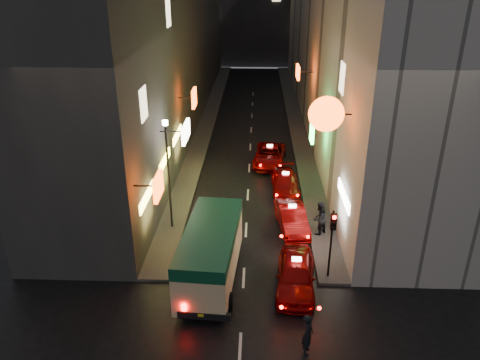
# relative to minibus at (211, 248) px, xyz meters

# --- Properties ---
(building_left) EXTENTS (7.57, 52.00, 18.00)m
(building_left) POSITION_rel_minibus_xyz_m (-6.48, 25.71, 7.25)
(building_left) COLOR #3C3937
(building_left) RESTS_ON ground
(building_right) EXTENTS (8.05, 52.00, 18.00)m
(building_right) POSITION_rel_minibus_xyz_m (9.52, 25.71, 7.25)
(building_right) COLOR #B2ACA3
(building_right) RESTS_ON ground
(sidewalk_left) EXTENTS (1.50, 52.00, 0.15)m
(sidewalk_left) POSITION_rel_minibus_xyz_m (-2.73, 25.72, -1.68)
(sidewalk_left) COLOR #4E4B48
(sidewalk_left) RESTS_ON ground
(sidewalk_right) EXTENTS (1.50, 52.00, 0.15)m
(sidewalk_right) POSITION_rel_minibus_xyz_m (5.77, 25.72, -1.68)
(sidewalk_right) COLOR #4E4B48
(sidewalk_right) RESTS_ON ground
(minibus) EXTENTS (2.70, 6.59, 2.78)m
(minibus) POSITION_rel_minibus_xyz_m (0.00, 0.00, 0.00)
(minibus) COLOR beige
(minibus) RESTS_ON ground
(taxi_near) EXTENTS (2.68, 5.61, 1.90)m
(taxi_near) POSITION_rel_minibus_xyz_m (3.92, -0.46, -0.89)
(taxi_near) COLOR #810404
(taxi_near) RESTS_ON ground
(taxi_second) EXTENTS (2.59, 5.10, 1.72)m
(taxi_second) POSITION_rel_minibus_xyz_m (4.09, 5.00, -0.97)
(taxi_second) COLOR #810404
(taxi_second) RESTS_ON ground
(taxi_third) EXTENTS (1.96, 4.61, 1.63)m
(taxi_third) POSITION_rel_minibus_xyz_m (3.96, 9.80, -1.02)
(taxi_third) COLOR #810404
(taxi_third) RESTS_ON ground
(taxi_far) EXTENTS (2.55, 5.16, 1.75)m
(taxi_far) POSITION_rel_minibus_xyz_m (3.02, 14.60, -0.96)
(taxi_far) COLOR #810404
(taxi_far) RESTS_ON ground
(pedestrian_crossing) EXTENTS (0.49, 0.70, 1.99)m
(pedestrian_crossing) POSITION_rel_minibus_xyz_m (4.07, -4.42, -0.76)
(pedestrian_crossing) COLOR black
(pedestrian_crossing) RESTS_ON ground
(pedestrian_sidewalk) EXTENTS (0.94, 0.92, 2.15)m
(pedestrian_sidewalk) POSITION_rel_minibus_xyz_m (5.50, 4.23, -0.53)
(pedestrian_sidewalk) COLOR black
(pedestrian_sidewalk) RESTS_ON sidewalk_right
(traffic_light) EXTENTS (0.26, 0.43, 3.50)m
(traffic_light) POSITION_rel_minibus_xyz_m (5.52, 0.19, 0.93)
(traffic_light) COLOR black
(traffic_light) RESTS_ON sidewalk_right
(lamp_post) EXTENTS (0.28, 0.28, 6.22)m
(lamp_post) POSITION_rel_minibus_xyz_m (-2.68, 4.72, 1.97)
(lamp_post) COLOR black
(lamp_post) RESTS_ON sidewalk_left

